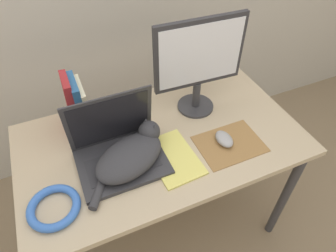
{
  "coord_description": "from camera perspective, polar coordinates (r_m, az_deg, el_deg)",
  "views": [
    {
      "loc": [
        -0.33,
        -0.48,
        1.71
      ],
      "look_at": [
        0.02,
        0.31,
        0.85
      ],
      "focal_mm": 32.0,
      "sensor_mm": 36.0,
      "label": 1
    }
  ],
  "objects": [
    {
      "name": "mousepad",
      "position": [
        1.31,
        11.65,
        -3.36
      ],
      "size": [
        0.28,
        0.21,
        0.0
      ],
      "color": "olive",
      "rests_on": "desk"
    },
    {
      "name": "book_row",
      "position": [
        1.35,
        -16.91,
        4.09
      ],
      "size": [
        0.09,
        0.17,
        0.26
      ],
      "color": "maroon",
      "rests_on": "desk"
    },
    {
      "name": "computer_mouse",
      "position": [
        1.3,
        10.64,
        -2.44
      ],
      "size": [
        0.06,
        0.1,
        0.04
      ],
      "color": "#99999E",
      "rests_on": "mousepad"
    },
    {
      "name": "cable_coil",
      "position": [
        1.16,
        -20.91,
        -14.27
      ],
      "size": [
        0.19,
        0.19,
        0.03
      ],
      "color": "blue",
      "rests_on": "desk"
    },
    {
      "name": "laptop",
      "position": [
        1.21,
        -9.41,
        -4.44
      ],
      "size": [
        0.35,
        0.27,
        0.28
      ],
      "color": "#2D2D33",
      "rests_on": "desk"
    },
    {
      "name": "desk",
      "position": [
        1.37,
        -1.17,
        -4.77
      ],
      "size": [
        1.23,
        0.69,
        0.75
      ],
      "color": "tan",
      "rests_on": "ground_plane"
    },
    {
      "name": "notepad",
      "position": [
        1.23,
        0.84,
        -6.04
      ],
      "size": [
        0.19,
        0.28,
        0.01
      ],
      "color": "#E5DB6B",
      "rests_on": "desk"
    },
    {
      "name": "external_monitor",
      "position": [
        1.31,
        5.95,
        12.06
      ],
      "size": [
        0.41,
        0.17,
        0.45
      ],
      "color": "#333338",
      "rests_on": "desk"
    },
    {
      "name": "cat",
      "position": [
        1.19,
        -6.94,
        -5.38
      ],
      "size": [
        0.37,
        0.29,
        0.13
      ],
      "color": "#333338",
      "rests_on": "desk"
    }
  ]
}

